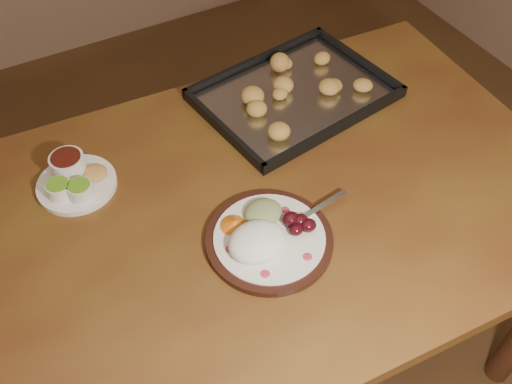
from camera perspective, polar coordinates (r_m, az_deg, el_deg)
dining_table at (r=1.32m, az=-1.24°, el=-4.15°), size 1.55×0.98×0.75m
dinner_plate at (r=1.17m, az=1.00°, el=-4.49°), size 0.34×0.26×0.06m
condiment_saucer at (r=1.33m, az=-17.76°, el=1.27°), size 0.18×0.18×0.06m
baking_tray at (r=1.50m, az=3.83°, el=9.84°), size 0.51×0.41×0.05m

